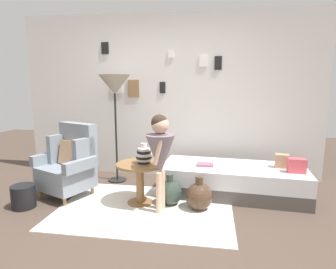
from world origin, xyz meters
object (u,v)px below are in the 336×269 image
armchair (70,164)px  floor_lamp (115,88)px  book_on_daybed (205,165)px  magazine_basket (23,197)px  side_table (140,175)px  person_child (160,151)px  demijohn_far (199,196)px  daybed (232,180)px  vase_striped (144,155)px  demijohn_near (170,192)px

armchair → floor_lamp: size_ratio=0.59×
book_on_daybed → magazine_basket: book_on_daybed is taller
side_table → magazine_basket: side_table is taller
person_child → book_on_daybed: 0.87m
armchair → person_child: 1.37m
demijohn_far → magazine_basket: demijohn_far is taller
demijohn_far → magazine_basket: 2.13m
armchair → person_child: (1.30, -0.32, 0.30)m
daybed → side_table: 1.28m
side_table → magazine_basket: size_ratio=2.08×
armchair → floor_lamp: 1.27m
magazine_basket → floor_lamp: bearing=55.1°
vase_striped → magazine_basket: (-1.42, -0.36, -0.48)m
floor_lamp → vase_striped: bearing=-51.0°
daybed → demijohn_near: daybed is taller
magazine_basket → daybed: bearing=18.3°
floor_lamp → armchair: bearing=-122.6°
vase_striped → magazine_basket: size_ratio=0.89×
daybed → side_table: size_ratio=3.37×
floor_lamp → daybed: bearing=-9.8°
demijohn_near → daybed: bearing=30.5°
book_on_daybed → demijohn_near: 0.65m
floor_lamp → magazine_basket: size_ratio=5.82×
book_on_daybed → demijohn_far: (-0.05, -0.51, -0.25)m
person_child → demijohn_far: size_ratio=2.82×
demijohn_near → armchair: bearing=175.7°
daybed → demijohn_far: 0.70m
side_table → floor_lamp: bearing=126.0°
daybed → floor_lamp: bearing=170.2°
person_child → demijohn_near: person_child is taller
demijohn_near → magazine_basket: 1.78m
demijohn_near → demijohn_far: demijohn_far is taller
book_on_daybed → person_child: bearing=-127.7°
floor_lamp → magazine_basket: floor_lamp is taller
vase_striped → demijohn_near: vase_striped is taller
side_table → book_on_daybed: bearing=29.4°
daybed → side_table: bearing=-157.1°
armchair → demijohn_far: size_ratio=2.37×
daybed → demijohn_near: (-0.79, -0.47, -0.04)m
vase_striped → magazine_basket: vase_striped is taller
side_table → book_on_daybed: (0.79, 0.45, 0.04)m
floor_lamp → demijohn_near: floor_lamp is taller
demijohn_near → demijohn_far: 0.38m
magazine_basket → vase_striped: bearing=14.3°
side_table → demijohn_far: (0.74, -0.06, -0.21)m
vase_striped → side_table: bearing=-162.6°
armchair → book_on_daybed: bearing=10.0°
demijohn_far → magazine_basket: (-2.11, -0.28, -0.03)m
book_on_daybed → armchair: bearing=-170.0°
daybed → demijohn_near: 0.92m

